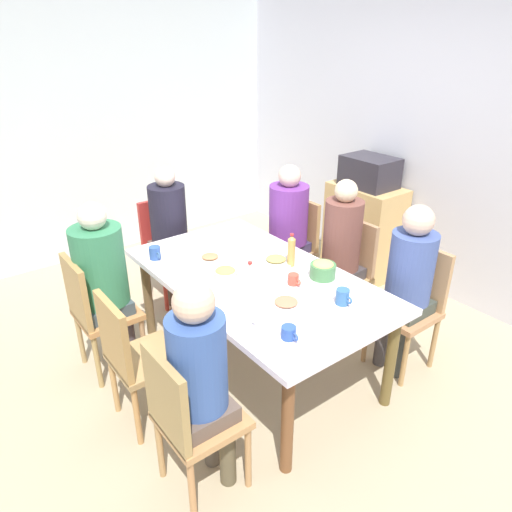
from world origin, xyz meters
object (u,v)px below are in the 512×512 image
dining_table (256,286)px  microwave (370,172)px  chair_5 (134,354)px  plate_2 (210,258)px  chair_3 (167,243)px  cup_1 (247,314)px  chair_1 (412,301)px  person_4 (200,373)px  chair_6 (346,269)px  bottle_1 (250,276)px  bowl_0 (323,269)px  cup_4 (155,253)px  cup_3 (294,280)px  chair_0 (294,243)px  bowl_1 (225,275)px  plate_1 (276,260)px  chair_4 (187,416)px  chair_2 (95,309)px  bottle_0 (291,251)px  person_2 (102,273)px  person_0 (288,221)px  person_1 (409,275)px  person_6 (341,245)px  cup_2 (343,297)px  side_cabinet (363,230)px  cup_0 (289,333)px  person_3 (169,223)px  plate_0 (286,304)px

dining_table → microwave: (-0.55, 1.76, 0.38)m
chair_5 → plate_2: bearing=116.6°
chair_3 → cup_1: 1.79m
chair_1 → person_4: bearing=-90.0°
chair_6 → bottle_1: bottle_1 is taller
chair_5 → bowl_0: size_ratio=5.22×
cup_4 → bowl_0: bearing=39.0°
cup_3 → chair_0: bearing=137.8°
bowl_1 → cup_1: bearing=-19.4°
chair_3 → chair_1: bearing=25.1°
cup_3 → chair_3: bearing=-175.5°
plate_1 → chair_0: bearing=129.2°
dining_table → chair_4: 1.12m
chair_5 → cup_3: bearing=76.9°
chair_2 → person_4: person_4 is taller
chair_3 → chair_5: bearing=-34.6°
chair_6 → bottle_0: size_ratio=3.72×
bottle_0 → microwave: size_ratio=0.50×
chair_4 → bottle_1: (-0.52, 0.78, 0.32)m
chair_1 → bottle_1: bearing=-116.4°
person_2 → bottle_1: 1.01m
chair_1 → person_2: (-1.25, -1.73, 0.25)m
cup_1 → bottle_1: bearing=140.7°
bottle_0 → microwave: (-0.58, 1.47, 0.19)m
cup_4 → person_0: bearing=88.7°
plate_2 → cup_1: size_ratio=1.75×
bowl_1 → microwave: 2.05m
person_1 → person_6: 0.63m
person_2 → chair_5: (0.63, -0.09, -0.25)m
person_1 → bottle_1: person_1 is taller
person_0 → plate_1: size_ratio=4.82×
chair_2 → chair_5: same height
microwave → chair_3: bearing=-113.6°
plate_1 → cup_1: bearing=-51.6°
dining_table → cup_2: bearing=18.1°
person_2 → microwave: person_2 is taller
chair_5 → side_cabinet: same height
cup_0 → cup_1: (-0.27, -0.08, 0.01)m
person_3 → cup_4: 0.71m
dining_table → cup_2: (0.60, 0.20, 0.12)m
plate_0 → plate_2: 0.81m
chair_2 → chair_3: size_ratio=1.00×
chair_3 → cup_0: size_ratio=7.71×
chair_3 → dining_table: bearing=0.0°
chair_5 → cup_3: (0.24, 1.04, 0.26)m
bowl_0 → cup_4: size_ratio=1.46×
plate_2 → cup_4: cup_4 is taller
chair_1 → plate_2: chair_1 is taller
person_0 → cup_3: size_ratio=11.57×
chair_4 → cup_2: chair_4 is taller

